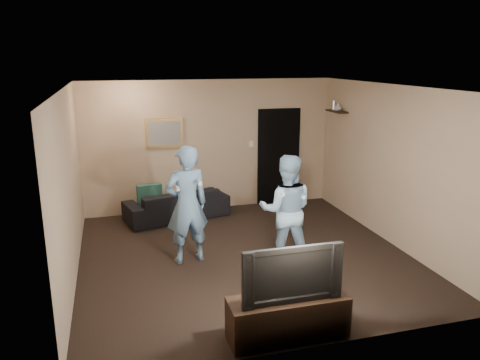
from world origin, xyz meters
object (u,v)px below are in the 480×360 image
object	(u,v)px
sofa	(177,204)
tv_console	(288,317)
television	(289,271)
wii_player_left	(187,205)
wii_player_right	(286,210)

from	to	relation	value
sofa	tv_console	distance (m)	4.35
television	wii_player_left	size ratio (longest dim) A/B	0.62
tv_console	wii_player_left	bearing A→B (deg)	107.54
wii_player_right	television	bearing A→B (deg)	-110.11
television	wii_player_left	xyz separation A→B (m)	(-0.72, 2.31, 0.09)
tv_console	television	size ratio (longest dim) A/B	1.19
tv_console	wii_player_right	distance (m)	2.05
wii_player_right	wii_player_left	bearing A→B (deg)	161.72
wii_player_left	wii_player_right	xyz separation A→B (m)	(1.40, -0.46, -0.06)
sofa	tv_console	bearing A→B (deg)	84.33
television	wii_player_right	distance (m)	1.97
sofa	wii_player_left	size ratio (longest dim) A/B	1.09
tv_console	wii_player_left	size ratio (longest dim) A/B	0.74
television	wii_player_right	world-z (taller)	wii_player_right
wii_player_right	sofa	bearing A→B (deg)	117.58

